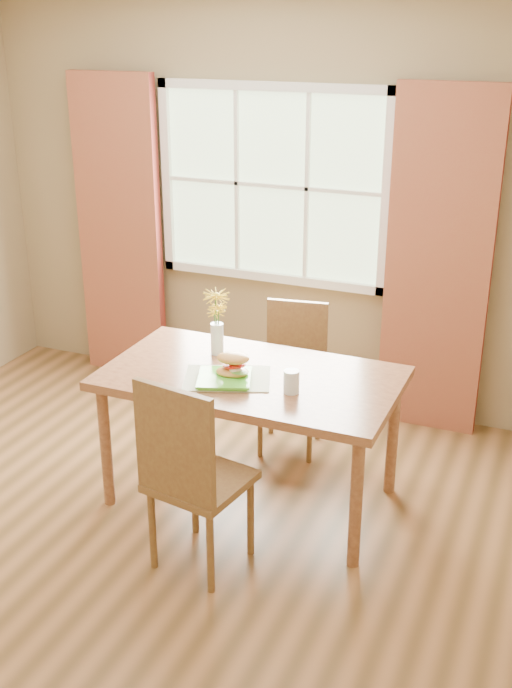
{
  "coord_description": "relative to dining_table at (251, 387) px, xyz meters",
  "views": [
    {
      "loc": [
        1.96,
        -3.09,
        2.55
      ],
      "look_at": [
        0.47,
        0.46,
        0.97
      ],
      "focal_mm": 42.0,
      "sensor_mm": 36.0,
      "label": 1
    }
  ],
  "objects": [
    {
      "name": "placemat",
      "position": [
        -0.09,
        -0.1,
        0.08
      ],
      "size": [
        0.54,
        0.47,
        0.01
      ],
      "primitive_type": "cube",
      "rotation": [
        0.0,
        0.0,
        0.36
      ],
      "color": "#E5EDC9",
      "rests_on": "dining_table"
    },
    {
      "name": "curtain_right",
      "position": [
        0.73,
        1.27,
        0.41
      ],
      "size": [
        0.65,
        0.08,
        2.2
      ],
      "primitive_type": "cube",
      "color": "maroon",
      "rests_on": "room"
    },
    {
      "name": "chair_far",
      "position": [
        -0.01,
        0.7,
        -0.19
      ],
      "size": [
        0.44,
        0.44,
        0.92
      ],
      "rotation": [
        0.0,
        0.0,
        0.16
      ],
      "color": "brown",
      "rests_on": "room"
    },
    {
      "name": "water_glass",
      "position": [
        0.28,
        -0.13,
        0.14
      ],
      "size": [
        0.08,
        0.08,
        0.12
      ],
      "color": "silver",
      "rests_on": "dining_table"
    },
    {
      "name": "chair_near",
      "position": [
        -0.02,
        -0.71,
        -0.12
      ],
      "size": [
        0.5,
        0.5,
        1.03
      ],
      "rotation": [
        0.0,
        0.0,
        -0.17
      ],
      "color": "brown",
      "rests_on": "room"
    },
    {
      "name": "plate",
      "position": [
        -0.09,
        -0.14,
        0.09
      ],
      "size": [
        0.35,
        0.35,
        0.01
      ],
      "primitive_type": "cube",
      "rotation": [
        0.0,
        0.0,
        0.36
      ],
      "color": "green",
      "rests_on": "placemat"
    },
    {
      "name": "curtain_left",
      "position": [
        -1.57,
        1.27,
        0.41
      ],
      "size": [
        0.65,
        0.08,
        2.2
      ],
      "primitive_type": "cube",
      "color": "maroon",
      "rests_on": "room"
    },
    {
      "name": "room",
      "position": [
        -0.42,
        -0.51,
        0.66
      ],
      "size": [
        4.24,
        3.84,
        2.74
      ],
      "color": "brown",
      "rests_on": "ground"
    },
    {
      "name": "flower_vase",
      "position": [
        -0.29,
        0.19,
        0.3
      ],
      "size": [
        0.15,
        0.15,
        0.37
      ],
      "color": "silver",
      "rests_on": "dining_table"
    },
    {
      "name": "dining_table",
      "position": [
        0.0,
        0.0,
        0.0
      ],
      "size": [
        1.58,
        0.89,
        0.77
      ],
      "rotation": [
        0.0,
        0.0,
        -0.0
      ],
      "color": "#935E38",
      "rests_on": "room"
    },
    {
      "name": "croissant_sandwich",
      "position": [
        -0.06,
        -0.1,
        0.16
      ],
      "size": [
        0.2,
        0.16,
        0.13
      ],
      "rotation": [
        0.0,
        0.0,
        0.21
      ],
      "color": "#E59A4E",
      "rests_on": "plate"
    },
    {
      "name": "window",
      "position": [
        -0.42,
        1.36,
        0.81
      ],
      "size": [
        1.62,
        0.06,
        1.32
      ],
      "color": "#AECC9A",
      "rests_on": "room"
    }
  ]
}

